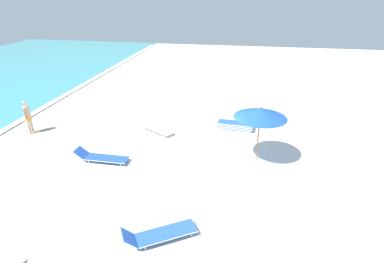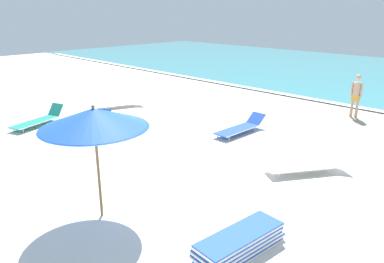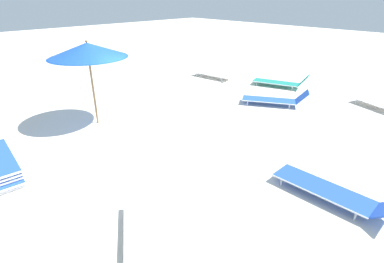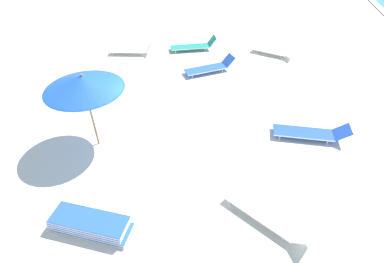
% 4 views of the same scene
% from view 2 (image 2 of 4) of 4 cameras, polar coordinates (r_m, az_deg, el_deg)
% --- Properties ---
extents(ground_plane, '(60.00, 60.00, 0.16)m').
position_cam_2_polar(ground_plane, '(10.48, -6.16, -6.31)').
color(ground_plane, silver).
extents(beach_umbrella, '(2.20, 2.20, 2.46)m').
position_cam_2_polar(beach_umbrella, '(7.67, -14.72, 1.93)').
color(beach_umbrella, olive).
rests_on(beach_umbrella, ground_plane).
extents(lounger_stack, '(0.77, 1.98, 0.41)m').
position_cam_2_polar(lounger_stack, '(7.14, 7.28, -16.50)').
color(lounger_stack, blue).
rests_on(lounger_stack, ground_plane).
extents(sun_lounger_under_umbrella, '(1.28, 2.30, 0.63)m').
position_cam_2_polar(sun_lounger_under_umbrella, '(15.44, -22.33, 1.70)').
color(sun_lounger_under_umbrella, '#1E8475').
rests_on(sun_lounger_under_umbrella, ground_plane).
extents(sun_lounger_beside_umbrella, '(1.66, 2.20, 0.59)m').
position_cam_2_polar(sun_lounger_beside_umbrella, '(14.01, -14.97, 0.86)').
color(sun_lounger_beside_umbrella, blue).
rests_on(sun_lounger_beside_umbrella, ground_plane).
extents(sun_lounger_near_water_right, '(1.26, 2.14, 0.55)m').
position_cam_2_polar(sun_lounger_near_water_right, '(17.26, -10.56, 4.40)').
color(sun_lounger_near_water_right, white).
rests_on(sun_lounger_near_water_right, ground_plane).
extents(sun_lounger_mid_beach_solo, '(0.63, 2.31, 0.53)m').
position_cam_2_polar(sun_lounger_mid_beach_solo, '(13.50, 7.43, 0.65)').
color(sun_lounger_mid_beach_solo, blue).
rests_on(sun_lounger_mid_beach_solo, ground_plane).
extents(sun_lounger_mid_beach_pair_a, '(1.74, 2.25, 0.55)m').
position_cam_2_polar(sun_lounger_mid_beach_pair_a, '(10.69, 17.21, -4.86)').
color(sun_lounger_mid_beach_pair_a, white).
rests_on(sun_lounger_mid_beach_pair_a, ground_plane).
extents(beachgoer_wading_adult, '(0.45, 0.27, 1.76)m').
position_cam_2_polar(beachgoer_wading_adult, '(16.51, 23.75, 5.34)').
color(beachgoer_wading_adult, tan).
rests_on(beachgoer_wading_adult, ground_plane).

